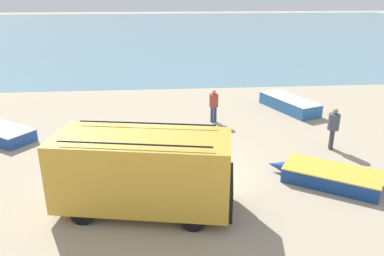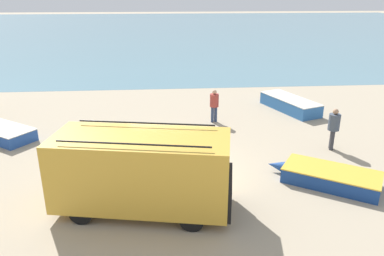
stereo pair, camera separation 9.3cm
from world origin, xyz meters
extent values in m
plane|color=tan|center=(0.00, 0.00, 0.00)|extent=(200.00, 200.00, 0.00)
cube|color=slate|center=(0.00, 52.00, 0.00)|extent=(120.00, 80.00, 0.01)
cube|color=gold|center=(-0.87, -2.23, 1.30)|extent=(5.31, 2.96, 2.04)
cube|color=black|center=(1.64, -2.70, 0.74)|extent=(0.45, 1.89, 0.92)
cube|color=#1E232D|center=(1.56, -2.69, 1.91)|extent=(0.40, 1.80, 0.65)
cylinder|color=black|center=(0.82, -1.63, 0.34)|extent=(0.71, 0.34, 0.68)
cylinder|color=black|center=(0.49, -3.41, 0.34)|extent=(0.71, 0.34, 0.68)
cylinder|color=black|center=(-2.23, -1.05, 0.34)|extent=(0.71, 0.34, 0.68)
cylinder|color=black|center=(-2.56, -2.83, 0.34)|extent=(0.71, 0.34, 0.68)
cylinder|color=black|center=(-0.72, -1.44, 2.44)|extent=(4.05, 0.81, 0.05)
cylinder|color=black|center=(-1.02, -3.02, 2.44)|extent=(4.05, 0.81, 0.05)
cube|color=#2D66AD|center=(6.64, 6.92, 0.32)|extent=(2.52, 3.86, 0.64)
cone|color=#2D66AD|center=(5.85, 8.99, 0.32)|extent=(0.85, 0.96, 0.60)
cube|color=silver|center=(6.64, 6.92, 0.57)|extent=(1.21, 0.62, 0.05)
cube|color=silver|center=(6.64, 6.92, 0.66)|extent=(2.55, 3.90, 0.04)
cube|color=navy|center=(5.36, -1.22, 0.24)|extent=(3.33, 2.88, 0.48)
cone|color=navy|center=(3.81, -0.20, 0.24)|extent=(0.81, 0.75, 0.46)
cube|color=gold|center=(5.36, -1.22, 0.42)|extent=(0.90, 1.21, 0.05)
cube|color=gold|center=(5.36, -1.22, 0.50)|extent=(3.36, 2.91, 0.04)
cylinder|color=#38383D|center=(6.65, 1.72, 0.42)|extent=(0.16, 0.16, 0.84)
cylinder|color=#38383D|center=(6.60, 1.55, 0.42)|extent=(0.16, 0.16, 0.84)
cylinder|color=#424C5B|center=(6.63, 1.63, 1.17)|extent=(0.45, 0.45, 0.66)
sphere|color=tan|center=(6.63, 1.63, 1.62)|extent=(0.23, 0.23, 0.23)
cylinder|color=navy|center=(2.36, 5.35, 0.40)|extent=(0.15, 0.15, 0.79)
cylinder|color=navy|center=(2.20, 5.32, 0.40)|extent=(0.15, 0.15, 0.79)
cylinder|color=#993833|center=(2.28, 5.34, 1.11)|extent=(0.43, 0.43, 0.63)
sphere|color=tan|center=(2.28, 5.34, 1.53)|extent=(0.21, 0.21, 0.21)
camera|label=1|loc=(-0.29, -11.98, 6.19)|focal=35.00mm
camera|label=2|loc=(-0.20, -11.99, 6.19)|focal=35.00mm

